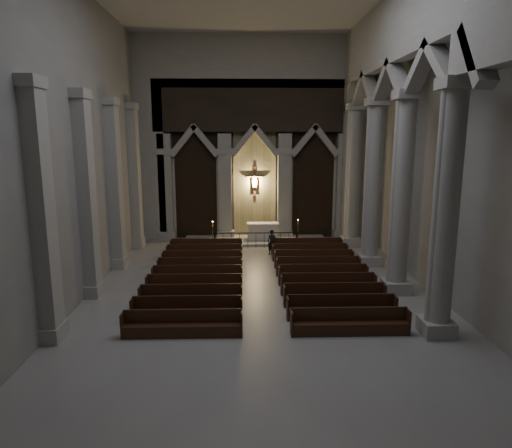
# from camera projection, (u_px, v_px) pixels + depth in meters

# --- Properties ---
(room) EXTENTS (24.00, 24.10, 12.00)m
(room) POSITION_uv_depth(u_px,v_px,m) (264.00, 98.00, 15.61)
(room) COLOR gray
(room) RESTS_ON ground
(sanctuary_wall) EXTENTS (14.00, 0.77, 12.00)m
(sanctuary_wall) POSITION_uv_depth(u_px,v_px,m) (255.00, 130.00, 27.11)
(sanctuary_wall) COLOR #ABA89F
(sanctuary_wall) RESTS_ON ground
(right_arcade) EXTENTS (1.00, 24.00, 12.00)m
(right_arcade) POSITION_uv_depth(u_px,v_px,m) (409.00, 95.00, 17.03)
(right_arcade) COLOR #ABA89F
(right_arcade) RESTS_ON ground
(left_pilasters) EXTENTS (0.60, 13.00, 8.03)m
(left_pilasters) POSITION_uv_depth(u_px,v_px,m) (103.00, 193.00, 19.56)
(left_pilasters) COLOR #ABA89F
(left_pilasters) RESTS_ON ground
(sanctuary_step) EXTENTS (8.50, 2.60, 0.15)m
(sanctuary_step) POSITION_uv_depth(u_px,v_px,m) (255.00, 240.00, 27.47)
(sanctuary_step) COLOR #ABA89F
(sanctuary_step) RESTS_ON ground
(altar) EXTENTS (1.92, 0.77, 0.97)m
(altar) POSITION_uv_depth(u_px,v_px,m) (263.00, 231.00, 27.46)
(altar) COLOR silver
(altar) RESTS_ON sanctuary_step
(altar_rail) EXTENTS (4.74, 0.09, 0.93)m
(altar_rail) POSITION_uv_depth(u_px,v_px,m) (256.00, 237.00, 25.80)
(altar_rail) COLOR black
(altar_rail) RESTS_ON ground
(candle_stand_left) EXTENTS (0.26, 0.26, 1.51)m
(candle_stand_left) POSITION_uv_depth(u_px,v_px,m) (213.00, 240.00, 26.08)
(candle_stand_left) COLOR #B08636
(candle_stand_left) RESTS_ON ground
(candle_stand_right) EXTENTS (0.27, 0.27, 1.60)m
(candle_stand_right) POSITION_uv_depth(u_px,v_px,m) (298.00, 239.00, 26.22)
(candle_stand_right) COLOR #B08636
(candle_stand_right) RESTS_ON ground
(pews) EXTENTS (9.25, 10.48, 0.86)m
(pews) POSITION_uv_depth(u_px,v_px,m) (260.00, 278.00, 19.62)
(pews) COLOR black
(pews) RESTS_ON ground
(worshipper) EXTENTS (0.58, 0.49, 1.37)m
(worshipper) POSITION_uv_depth(u_px,v_px,m) (272.00, 242.00, 24.38)
(worshipper) COLOR black
(worshipper) RESTS_ON ground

